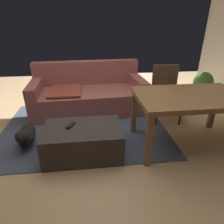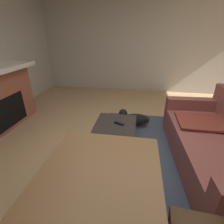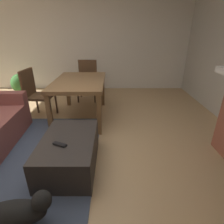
{
  "view_description": "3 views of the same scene",
  "coord_description": "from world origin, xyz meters",
  "px_view_note": "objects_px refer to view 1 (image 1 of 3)",
  "views": [
    {
      "loc": [
        -0.01,
        -2.35,
        1.59
      ],
      "look_at": [
        0.18,
        -0.73,
        0.82
      ],
      "focal_mm": 30.83,
      "sensor_mm": 36.0,
      "label": 1
    },
    {
      "loc": [
        1.96,
        0.08,
        1.66
      ],
      "look_at": [
        0.14,
        -0.23,
        0.79
      ],
      "focal_mm": 26.84,
      "sensor_mm": 36.0,
      "label": 2
    },
    {
      "loc": [
        -1.94,
        -0.76,
        1.53
      ],
      "look_at": [
        -0.04,
        -0.76,
        0.69
      ],
      "focal_mm": 28.81,
      "sensor_mm": 36.0,
      "label": 3
    }
  ],
  "objects_px": {
    "potted_plant": "(203,83)",
    "small_dog": "(26,135)",
    "dining_table": "(190,101)",
    "couch": "(88,94)",
    "ottoman_coffee_table": "(83,141)",
    "dining_chair_north": "(166,90)",
    "tv_remote": "(71,125)"
  },
  "relations": [
    {
      "from": "potted_plant",
      "to": "small_dog",
      "type": "relative_size",
      "value": 0.97
    },
    {
      "from": "dining_table",
      "to": "potted_plant",
      "type": "height_order",
      "value": "dining_table"
    },
    {
      "from": "couch",
      "to": "dining_table",
      "type": "bearing_deg",
      "value": -46.27
    },
    {
      "from": "dining_table",
      "to": "potted_plant",
      "type": "xyz_separation_m",
      "value": [
        1.25,
        1.74,
        -0.33
      ]
    },
    {
      "from": "ottoman_coffee_table",
      "to": "dining_chair_north",
      "type": "relative_size",
      "value": 1.05
    },
    {
      "from": "dining_table",
      "to": "potted_plant",
      "type": "bearing_deg",
      "value": 54.32
    },
    {
      "from": "dining_table",
      "to": "dining_chair_north",
      "type": "distance_m",
      "value": 0.85
    },
    {
      "from": "ottoman_coffee_table",
      "to": "tv_remote",
      "type": "relative_size",
      "value": 6.08
    },
    {
      "from": "dining_table",
      "to": "dining_chair_north",
      "type": "xyz_separation_m",
      "value": [
        0.01,
        0.84,
        -0.13
      ]
    },
    {
      "from": "tv_remote",
      "to": "dining_chair_north",
      "type": "relative_size",
      "value": 0.17
    },
    {
      "from": "potted_plant",
      "to": "couch",
      "type": "bearing_deg",
      "value": -172.1
    },
    {
      "from": "ottoman_coffee_table",
      "to": "small_dog",
      "type": "distance_m",
      "value": 0.82
    },
    {
      "from": "small_dog",
      "to": "potted_plant",
      "type": "bearing_deg",
      "value": 24.3
    },
    {
      "from": "ottoman_coffee_table",
      "to": "potted_plant",
      "type": "relative_size",
      "value": 1.66
    },
    {
      "from": "couch",
      "to": "dining_chair_north",
      "type": "distance_m",
      "value": 1.45
    },
    {
      "from": "ottoman_coffee_table",
      "to": "dining_chair_north",
      "type": "height_order",
      "value": "dining_chair_north"
    },
    {
      "from": "couch",
      "to": "tv_remote",
      "type": "relative_size",
      "value": 13.34
    },
    {
      "from": "couch",
      "to": "ottoman_coffee_table",
      "type": "bearing_deg",
      "value": -93.27
    },
    {
      "from": "dining_chair_north",
      "to": "dining_table",
      "type": "bearing_deg",
      "value": -90.42
    },
    {
      "from": "potted_plant",
      "to": "dining_chair_north",
      "type": "bearing_deg",
      "value": -144.16
    },
    {
      "from": "dining_chair_north",
      "to": "potted_plant",
      "type": "relative_size",
      "value": 1.59
    },
    {
      "from": "tv_remote",
      "to": "ottoman_coffee_table",
      "type": "bearing_deg",
      "value": 3.16
    },
    {
      "from": "tv_remote",
      "to": "dining_chair_north",
      "type": "distance_m",
      "value": 1.78
    },
    {
      "from": "couch",
      "to": "potted_plant",
      "type": "relative_size",
      "value": 3.64
    },
    {
      "from": "dining_chair_north",
      "to": "small_dog",
      "type": "bearing_deg",
      "value": -163.38
    },
    {
      "from": "ottoman_coffee_table",
      "to": "tv_remote",
      "type": "distance_m",
      "value": 0.26
    },
    {
      "from": "tv_remote",
      "to": "small_dog",
      "type": "relative_size",
      "value": 0.27
    },
    {
      "from": "potted_plant",
      "to": "small_dog",
      "type": "xyz_separation_m",
      "value": [
        -3.43,
        -1.55,
        -0.15
      ]
    },
    {
      "from": "couch",
      "to": "potted_plant",
      "type": "xyz_separation_m",
      "value": [
        2.57,
        0.36,
        0.02
      ]
    },
    {
      "from": "dining_chair_north",
      "to": "small_dog",
      "type": "height_order",
      "value": "dining_chair_north"
    },
    {
      "from": "couch",
      "to": "ottoman_coffee_table",
      "type": "distance_m",
      "value": 1.46
    },
    {
      "from": "ottoman_coffee_table",
      "to": "small_dog",
      "type": "bearing_deg",
      "value": 161.54
    }
  ]
}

